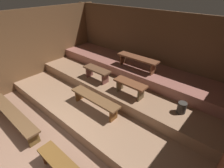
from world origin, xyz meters
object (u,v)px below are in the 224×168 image
bench_floor_left (12,114)px  bench_middle_left (97,71)px  bench_lower_center (95,99)px  pail_middle (182,108)px  bench_middle_right (130,85)px  bench_upper_center (137,60)px

bench_floor_left → bench_middle_left: size_ratio=2.52×
bench_lower_center → pail_middle: pail_middle is taller
bench_floor_left → bench_lower_center: bearing=47.5°
bench_middle_left → bench_middle_right: 1.33m
bench_middle_left → bench_floor_left: bearing=-107.0°
bench_middle_left → pail_middle: 2.76m
pail_middle → bench_floor_left: bearing=-142.4°
bench_lower_center → pail_middle: (1.99, 1.04, 0.13)m
bench_lower_center → bench_upper_center: size_ratio=1.13×
bench_lower_center → pail_middle: bearing=27.7°
bench_lower_center → bench_floor_left: bearing=-132.5°
bench_floor_left → bench_middle_right: (2.09, 2.50, 0.60)m
bench_upper_center → pail_middle: (1.89, -0.80, -0.50)m
bench_lower_center → pail_middle: size_ratio=5.58×
bench_upper_center → bench_lower_center: bearing=-93.3°
bench_middle_left → bench_upper_center: size_ratio=0.68×
bench_upper_center → bench_middle_right: bearing=-65.2°
bench_floor_left → pail_middle: (3.51, 2.70, 0.44)m
bench_middle_right → bench_upper_center: size_ratio=0.68×
bench_middle_left → bench_upper_center: 1.36m
bench_lower_center → bench_middle_left: bench_middle_left is taller
bench_middle_left → bench_upper_center: bearing=49.4°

